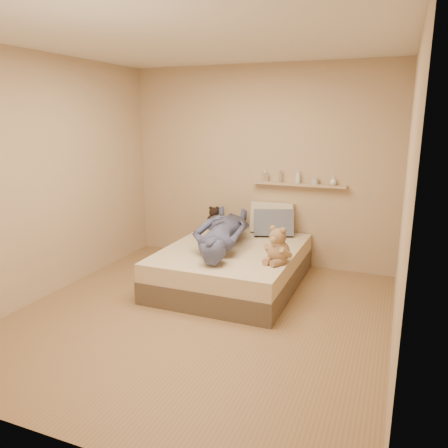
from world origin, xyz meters
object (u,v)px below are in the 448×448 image
at_px(pillow_cream, 272,218).
at_px(wall_shelf, 299,184).
at_px(bed, 233,266).
at_px(teddy_bear, 278,248).
at_px(game_console, 207,248).
at_px(dark_plush, 214,219).
at_px(person, 222,230).
at_px(pillow_grey, 274,223).

bearing_deg(pillow_cream, wall_shelf, 14.02).
xyz_separation_m(bed, teddy_bear, (0.62, -0.33, 0.39)).
bearing_deg(game_console, teddy_bear, 18.81).
bearing_deg(wall_shelf, game_console, -112.92).
bearing_deg(game_console, dark_plush, 110.37).
distance_m(game_console, dark_plush, 1.40).
height_order(bed, person, person).
distance_m(dark_plush, person, 0.86).
height_order(game_console, person, person).
xyz_separation_m(teddy_bear, dark_plush, (-1.19, 1.08, -0.03)).
relative_size(game_console, teddy_bear, 0.44).
bearing_deg(pillow_grey, game_console, -106.36).
bearing_deg(wall_shelf, dark_plush, -171.87).
bearing_deg(game_console, pillow_cream, 77.58).
height_order(person, wall_shelf, wall_shelf).
relative_size(dark_plush, wall_shelf, 0.26).
relative_size(pillow_grey, person, 0.30).
distance_m(dark_plush, pillow_cream, 0.80).
xyz_separation_m(bed, pillow_grey, (0.29, 0.69, 0.40)).
relative_size(bed, dark_plush, 6.10).
bearing_deg(person, game_console, 83.43).
bearing_deg(dark_plush, bed, -53.12).
bearing_deg(teddy_bear, wall_shelf, 93.43).
bearing_deg(person, teddy_bear, 143.14).
bearing_deg(pillow_grey, person, -122.50).
bearing_deg(wall_shelf, person, -127.43).
height_order(pillow_grey, wall_shelf, wall_shelf).
height_order(pillow_grey, person, person).
distance_m(game_console, teddy_bear, 0.74).
relative_size(bed, person, 1.16).
xyz_separation_m(person, wall_shelf, (0.69, 0.90, 0.45)).
xyz_separation_m(pillow_cream, wall_shelf, (0.32, 0.08, 0.45)).
distance_m(bed, dark_plush, 1.00).
xyz_separation_m(pillow_cream, pillow_grey, (0.06, -0.14, -0.03)).
xyz_separation_m(game_console, person, (-0.07, 0.57, 0.05)).
distance_m(game_console, wall_shelf, 1.68).
xyz_separation_m(bed, person, (-0.14, 0.01, 0.42)).
distance_m(bed, teddy_bear, 0.81).
bearing_deg(dark_plush, game_console, -69.63).
distance_m(pillow_cream, wall_shelf, 0.56).
bearing_deg(person, bed, 163.83).
bearing_deg(game_console, pillow_grey, 73.64).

